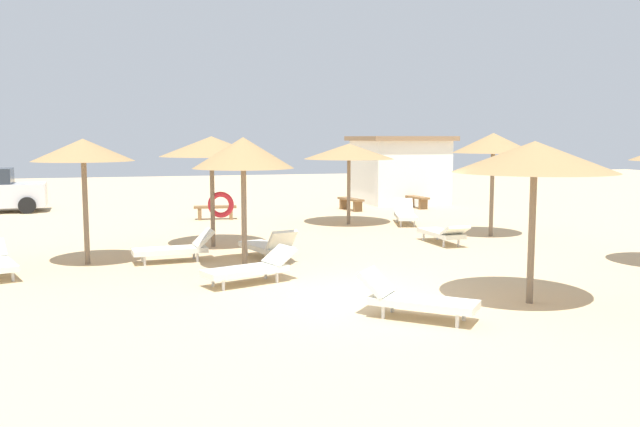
{
  "coord_description": "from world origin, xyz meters",
  "views": [
    {
      "loc": [
        -4.02,
        -11.18,
        2.89
      ],
      "look_at": [
        0.0,
        3.0,
        1.2
      ],
      "focal_mm": 37.09,
      "sensor_mm": 36.0,
      "label": 1
    }
  ],
  "objects_px": {
    "parasol_7": "(83,151)",
    "bench_1": "(215,210)",
    "parasol_3": "(212,148)",
    "lounger_0": "(443,233)",
    "parasol_2": "(349,152)",
    "beach_cabana": "(399,169)",
    "parasol_4": "(535,157)",
    "lounger_4": "(415,299)",
    "bench_2": "(416,200)",
    "lounger_2": "(405,214)",
    "lounger_7": "(176,248)",
    "parasol_1": "(243,153)",
    "bench_0": "(351,202)",
    "lounger_1": "(251,268)",
    "parasol_0": "(493,144)",
    "lounger_3": "(268,246)"
  },
  "relations": [
    {
      "from": "parasol_2",
      "to": "bench_0",
      "type": "xyz_separation_m",
      "value": [
        1.4,
        3.98,
        -2.09
      ]
    },
    {
      "from": "lounger_1",
      "to": "lounger_4",
      "type": "distance_m",
      "value": 3.88
    },
    {
      "from": "parasol_4",
      "to": "bench_0",
      "type": "relative_size",
      "value": 1.83
    },
    {
      "from": "parasol_3",
      "to": "lounger_0",
      "type": "relative_size",
      "value": 1.52
    },
    {
      "from": "parasol_2",
      "to": "lounger_4",
      "type": "height_order",
      "value": "parasol_2"
    },
    {
      "from": "bench_1",
      "to": "parasol_2",
      "type": "bearing_deg",
      "value": -30.59
    },
    {
      "from": "parasol_1",
      "to": "parasol_3",
      "type": "relative_size",
      "value": 0.99
    },
    {
      "from": "parasol_2",
      "to": "parasol_3",
      "type": "relative_size",
      "value": 1.03
    },
    {
      "from": "parasol_2",
      "to": "bench_2",
      "type": "height_order",
      "value": "parasol_2"
    },
    {
      "from": "lounger_0",
      "to": "parasol_3",
      "type": "bearing_deg",
      "value": 167.94
    },
    {
      "from": "bench_1",
      "to": "lounger_4",
      "type": "bearing_deg",
      "value": -83.79
    },
    {
      "from": "lounger_0",
      "to": "lounger_1",
      "type": "relative_size",
      "value": 0.96
    },
    {
      "from": "lounger_7",
      "to": "bench_1",
      "type": "bearing_deg",
      "value": 76.65
    },
    {
      "from": "lounger_2",
      "to": "lounger_1",
      "type": "bearing_deg",
      "value": -130.65
    },
    {
      "from": "parasol_2",
      "to": "lounger_7",
      "type": "height_order",
      "value": "parasol_2"
    },
    {
      "from": "bench_1",
      "to": "beach_cabana",
      "type": "height_order",
      "value": "beach_cabana"
    },
    {
      "from": "lounger_0",
      "to": "parasol_7",
      "type": "bearing_deg",
      "value": -177.48
    },
    {
      "from": "lounger_4",
      "to": "bench_1",
      "type": "xyz_separation_m",
      "value": [
        -1.52,
        13.93,
        0.03
      ]
    },
    {
      "from": "lounger_3",
      "to": "lounger_7",
      "type": "bearing_deg",
      "value": 171.56
    },
    {
      "from": "lounger_7",
      "to": "bench_2",
      "type": "relative_size",
      "value": 1.26
    },
    {
      "from": "lounger_2",
      "to": "bench_2",
      "type": "bearing_deg",
      "value": 61.94
    },
    {
      "from": "lounger_1",
      "to": "bench_2",
      "type": "bearing_deg",
      "value": 53.63
    },
    {
      "from": "beach_cabana",
      "to": "parasol_7",
      "type": "bearing_deg",
      "value": -137.06
    },
    {
      "from": "parasol_4",
      "to": "lounger_7",
      "type": "height_order",
      "value": "parasol_4"
    },
    {
      "from": "parasol_2",
      "to": "beach_cabana",
      "type": "relative_size",
      "value": 0.72
    },
    {
      "from": "parasol_7",
      "to": "lounger_2",
      "type": "xyz_separation_m",
      "value": [
        9.87,
        4.63,
        -2.28
      ]
    },
    {
      "from": "parasol_3",
      "to": "bench_1",
      "type": "bearing_deg",
      "value": 82.62
    },
    {
      "from": "parasol_4",
      "to": "lounger_0",
      "type": "distance_m",
      "value": 6.88
    },
    {
      "from": "lounger_1",
      "to": "lounger_7",
      "type": "relative_size",
      "value": 1.04
    },
    {
      "from": "parasol_1",
      "to": "parasol_2",
      "type": "relative_size",
      "value": 0.96
    },
    {
      "from": "parasol_0",
      "to": "lounger_1",
      "type": "relative_size",
      "value": 1.51
    },
    {
      "from": "parasol_7",
      "to": "lounger_0",
      "type": "distance_m",
      "value": 9.47
    },
    {
      "from": "parasol_1",
      "to": "bench_1",
      "type": "relative_size",
      "value": 1.89
    },
    {
      "from": "parasol_2",
      "to": "bench_1",
      "type": "xyz_separation_m",
      "value": [
        -4.18,
        2.47,
        -2.09
      ]
    },
    {
      "from": "beach_cabana",
      "to": "lounger_4",
      "type": "bearing_deg",
      "value": -111.77
    },
    {
      "from": "parasol_3",
      "to": "parasol_4",
      "type": "bearing_deg",
      "value": -58.74
    },
    {
      "from": "parasol_2",
      "to": "parasol_3",
      "type": "height_order",
      "value": "parasol_3"
    },
    {
      "from": "parasol_3",
      "to": "lounger_2",
      "type": "distance_m",
      "value": 7.74
    },
    {
      "from": "lounger_4",
      "to": "bench_2",
      "type": "bearing_deg",
      "value": 65.88
    },
    {
      "from": "parasol_1",
      "to": "parasol_7",
      "type": "xyz_separation_m",
      "value": [
        -3.4,
        1.5,
        0.05
      ]
    },
    {
      "from": "lounger_0",
      "to": "lounger_7",
      "type": "height_order",
      "value": "lounger_7"
    },
    {
      "from": "parasol_1",
      "to": "bench_0",
      "type": "bearing_deg",
      "value": 60.4
    },
    {
      "from": "parasol_7",
      "to": "bench_1",
      "type": "bearing_deg",
      "value": 63.18
    },
    {
      "from": "lounger_7",
      "to": "bench_1",
      "type": "height_order",
      "value": "lounger_7"
    },
    {
      "from": "parasol_0",
      "to": "beach_cabana",
      "type": "distance_m",
      "value": 10.47
    },
    {
      "from": "parasol_2",
      "to": "parasol_4",
      "type": "relative_size",
      "value": 1.07
    },
    {
      "from": "parasol_2",
      "to": "lounger_2",
      "type": "relative_size",
      "value": 1.55
    },
    {
      "from": "parasol_3",
      "to": "lounger_2",
      "type": "relative_size",
      "value": 1.5
    },
    {
      "from": "parasol_3",
      "to": "bench_0",
      "type": "distance_m",
      "value": 10.02
    },
    {
      "from": "parasol_0",
      "to": "bench_1",
      "type": "distance_m",
      "value": 9.94
    }
  ]
}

